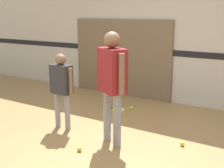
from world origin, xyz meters
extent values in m
plane|color=#A87F4C|center=(0.00, 0.00, 0.00)|extent=(16.00, 16.00, 0.00)
cube|color=beige|center=(0.00, 2.61, 1.60)|extent=(16.00, 0.06, 3.20)
cube|color=black|center=(0.00, 2.57, 1.02)|extent=(16.00, 0.01, 0.12)
cube|color=#756047|center=(-1.15, 2.55, 0.84)|extent=(2.40, 0.05, 1.67)
cylinder|color=gray|center=(0.04, 0.23, 0.38)|extent=(0.11, 0.11, 0.75)
cylinder|color=gray|center=(0.30, 0.09, 0.38)|extent=(0.11, 0.11, 0.75)
cube|color=maroon|center=(0.17, 0.16, 1.05)|extent=(0.50, 0.42, 0.60)
sphere|color=brown|center=(0.17, 0.16, 1.46)|extent=(0.22, 0.22, 0.22)
cylinder|color=brown|center=(-0.06, 0.29, 1.05)|extent=(0.08, 0.08, 0.53)
cylinder|color=brown|center=(0.40, 0.04, 1.05)|extent=(0.08, 0.08, 0.53)
cylinder|color=gray|center=(-0.92, 0.23, 0.29)|extent=(0.08, 0.08, 0.58)
cylinder|color=gray|center=(-0.70, 0.22, 0.29)|extent=(0.08, 0.08, 0.58)
cube|color=#2D2D33|center=(-0.81, 0.23, 0.80)|extent=(0.35, 0.20, 0.46)
sphere|color=brown|center=(-0.81, 0.23, 1.12)|extent=(0.17, 0.17, 0.17)
cylinder|color=brown|center=(-1.01, 0.24, 0.80)|extent=(0.06, 0.06, 0.41)
cylinder|color=brown|center=(-0.61, 0.22, 0.80)|extent=(0.06, 0.06, 0.41)
torus|color=#C6D838|center=(-0.57, 1.52, 0.01)|extent=(0.30, 0.30, 0.02)
cylinder|color=silver|center=(-0.57, 1.52, 0.01)|extent=(0.23, 0.23, 0.01)
cylinder|color=black|center=(-0.81, 1.55, 0.01)|extent=(0.24, 0.05, 0.02)
sphere|color=black|center=(-0.92, 1.57, 0.01)|extent=(0.03, 0.03, 0.03)
sphere|color=#CCE038|center=(-0.05, -0.30, 0.03)|extent=(0.07, 0.07, 0.07)
sphere|color=#CCE038|center=(-0.39, 1.70, 0.03)|extent=(0.07, 0.07, 0.07)
sphere|color=#CCE038|center=(1.04, 0.62, 0.03)|extent=(0.07, 0.07, 0.07)
camera|label=1|loc=(2.43, -3.29, 1.81)|focal=50.00mm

